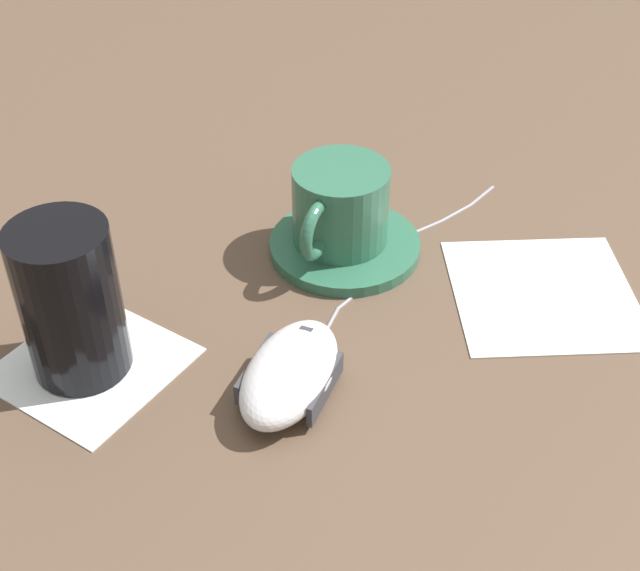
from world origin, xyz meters
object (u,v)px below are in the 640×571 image
at_px(saucer, 345,246).
at_px(computer_mouse, 290,373).
at_px(coffee_cup, 339,206).
at_px(drinking_glass, 70,301).

height_order(saucer, computer_mouse, computer_mouse).
bearing_deg(computer_mouse, saucer, 18.01).
bearing_deg(coffee_cup, saucer, -85.04).
relative_size(computer_mouse, drinking_glass, 0.99).
bearing_deg(computer_mouse, coffee_cup, 19.84).
bearing_deg(computer_mouse, drinking_glass, 111.74).
relative_size(coffee_cup, drinking_glass, 0.94).
xyz_separation_m(coffee_cup, computer_mouse, (-0.16, -0.06, -0.03)).
relative_size(saucer, coffee_cup, 1.15).
distance_m(saucer, computer_mouse, 0.17).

